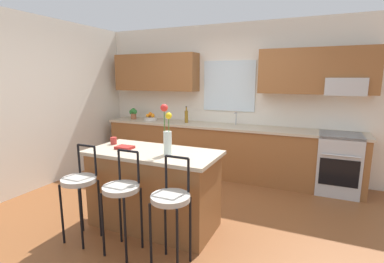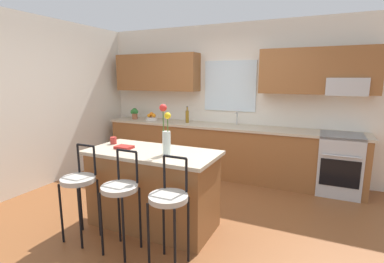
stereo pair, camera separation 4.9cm
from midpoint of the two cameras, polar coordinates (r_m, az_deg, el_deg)
name	(u,v)px [view 1 (the left image)]	position (r m, az deg, el deg)	size (l,w,h in m)	color
ground_plane	(181,215)	(3.85, -2.58, -16.34)	(14.00, 14.00, 0.00)	brown
wall_left	(51,102)	(5.32, -26.67, 5.28)	(0.12, 4.60, 2.70)	silver
back_wall_assembly	(231,91)	(5.27, 7.47, 8.00)	(5.60, 0.50, 2.70)	silver
counter_run	(223,150)	(5.17, 5.91, -3.74)	(4.56, 0.64, 0.92)	brown
sink_faucet	(236,117)	(5.13, 8.51, 2.88)	(0.02, 0.13, 0.23)	#B7BABC
oven_range	(338,163)	(4.91, 26.95, -5.71)	(0.60, 0.64, 0.92)	#B7BABC
kitchen_island	(154,188)	(3.46, -8.10, -11.23)	(1.53, 0.75, 0.92)	brown
bar_stool_near	(80,184)	(3.31, -21.97, -9.80)	(0.36, 0.36, 1.04)	black
bar_stool_middle	(122,193)	(2.96, -14.37, -11.81)	(0.36, 0.36, 1.04)	black
bar_stool_far	(171,203)	(2.67, -4.79, -14.03)	(0.36, 0.36, 1.04)	black
flower_vase	(167,134)	(3.09, -5.46, -0.44)	(0.13, 0.09, 0.56)	silver
mug_ceramic	(114,141)	(3.75, -15.80, -1.79)	(0.08, 0.08, 0.09)	#A52D28
cookbook	(125,147)	(3.48, -13.73, -3.12)	(0.20, 0.15, 0.03)	maroon
fruit_bowl_oranges	(151,117)	(5.71, -8.53, 2.81)	(0.24, 0.24, 0.16)	silver
bottle_olive_oil	(186,116)	(5.32, -1.41, 3.08)	(0.06, 0.06, 0.31)	olive
potted_plant_small	(133,113)	(5.93, -11.91, 3.67)	(0.18, 0.12, 0.22)	#9E5B3D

